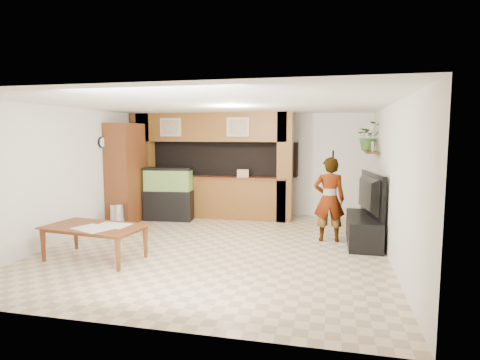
% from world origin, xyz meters
% --- Properties ---
extents(floor, '(6.50, 6.50, 0.00)m').
position_xyz_m(floor, '(0.00, 0.00, 0.00)').
color(floor, '#CFB990').
rests_on(floor, ground).
extents(ceiling, '(6.50, 6.50, 0.00)m').
position_xyz_m(ceiling, '(0.00, 0.00, 2.60)').
color(ceiling, white).
rests_on(ceiling, wall_back).
extents(wall_back, '(6.00, 0.00, 6.00)m').
position_xyz_m(wall_back, '(0.00, 3.25, 1.30)').
color(wall_back, silver).
rests_on(wall_back, floor).
extents(wall_left, '(0.00, 6.50, 6.50)m').
position_xyz_m(wall_left, '(-3.00, 0.00, 1.30)').
color(wall_left, silver).
rests_on(wall_left, floor).
extents(wall_right, '(0.00, 6.50, 6.50)m').
position_xyz_m(wall_right, '(3.00, 0.00, 1.30)').
color(wall_right, silver).
rests_on(wall_right, floor).
extents(partition, '(4.20, 0.99, 2.60)m').
position_xyz_m(partition, '(-0.95, 2.64, 1.31)').
color(partition, brown).
rests_on(partition, floor).
extents(wall_clock, '(0.05, 0.25, 0.25)m').
position_xyz_m(wall_clock, '(-2.97, 1.00, 1.90)').
color(wall_clock, black).
rests_on(wall_clock, wall_left).
extents(wall_shelf, '(0.25, 0.90, 0.04)m').
position_xyz_m(wall_shelf, '(2.85, 1.95, 1.70)').
color(wall_shelf, brown).
rests_on(wall_shelf, wall_right).
extents(pantry_cabinet, '(0.58, 0.95, 2.33)m').
position_xyz_m(pantry_cabinet, '(-2.70, 1.52, 1.16)').
color(pantry_cabinet, brown).
rests_on(pantry_cabinet, floor).
extents(trash_can, '(0.31, 0.31, 0.56)m').
position_xyz_m(trash_can, '(-2.52, 0.80, 0.28)').
color(trash_can, '#B2B2B7').
rests_on(trash_can, floor).
extents(aquarium, '(1.16, 0.43, 1.28)m').
position_xyz_m(aquarium, '(-1.81, 1.95, 0.63)').
color(aquarium, black).
rests_on(aquarium, floor).
extents(tv_stand, '(0.58, 1.59, 0.53)m').
position_xyz_m(tv_stand, '(2.65, 0.81, 0.27)').
color(tv_stand, black).
rests_on(tv_stand, floor).
extents(television, '(0.44, 1.45, 0.83)m').
position_xyz_m(television, '(2.65, 0.81, 0.95)').
color(television, black).
rests_on(television, tv_stand).
extents(photo_frame, '(0.04, 0.16, 0.21)m').
position_xyz_m(photo_frame, '(2.85, 1.77, 1.82)').
color(photo_frame, tan).
rests_on(photo_frame, wall_shelf).
extents(potted_plant, '(0.68, 0.62, 0.64)m').
position_xyz_m(potted_plant, '(2.82, 2.26, 2.04)').
color(potted_plant, '#366127').
rests_on(potted_plant, wall_shelf).
extents(person, '(0.63, 0.43, 1.65)m').
position_xyz_m(person, '(2.00, 0.85, 0.82)').
color(person, '#9A8654').
rests_on(person, floor).
extents(microphone, '(0.04, 0.11, 0.17)m').
position_xyz_m(microphone, '(2.05, 0.69, 1.70)').
color(microphone, black).
rests_on(microphone, person).
extents(dining_table, '(1.72, 1.10, 0.57)m').
position_xyz_m(dining_table, '(-1.78, -1.26, 0.29)').
color(dining_table, brown).
rests_on(dining_table, floor).
extents(newspaper_a, '(0.70, 0.61, 0.01)m').
position_xyz_m(newspaper_a, '(-1.70, -1.42, 0.58)').
color(newspaper_a, silver).
rests_on(newspaper_a, dining_table).
extents(newspaper_b, '(0.56, 0.43, 0.01)m').
position_xyz_m(newspaper_b, '(-1.49, -1.14, 0.58)').
color(newspaper_b, silver).
rests_on(newspaper_b, dining_table).
extents(counter_box, '(0.31, 0.24, 0.19)m').
position_xyz_m(counter_box, '(-0.07, 2.45, 1.13)').
color(counter_box, tan).
rests_on(counter_box, partition).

